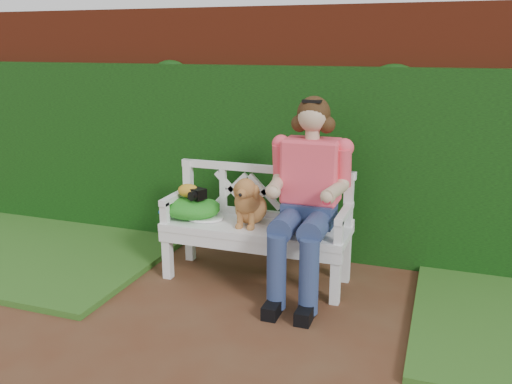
% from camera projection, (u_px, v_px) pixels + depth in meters
% --- Properties ---
extents(ground, '(60.00, 60.00, 0.00)m').
position_uv_depth(ground, '(231.00, 342.00, 3.54)').
color(ground, '#4D2716').
extents(brick_wall, '(10.00, 0.30, 2.20)m').
position_uv_depth(brick_wall, '(307.00, 132.00, 4.98)').
color(brick_wall, maroon).
rests_on(brick_wall, ground).
extents(ivy_hedge, '(10.00, 0.18, 1.70)m').
position_uv_depth(ivy_hedge, '(300.00, 163.00, 4.84)').
color(ivy_hedge, '#155411').
rests_on(ivy_hedge, ground).
extents(grass_left, '(2.60, 2.00, 0.05)m').
position_uv_depth(grass_left, '(32.00, 247.00, 5.13)').
color(grass_left, '#1C4B12').
rests_on(grass_left, ground).
extents(garden_bench, '(1.62, 0.70, 0.48)m').
position_uv_depth(garden_bench, '(256.00, 252.00, 4.42)').
color(garden_bench, white).
rests_on(garden_bench, ground).
extents(seated_woman, '(0.90, 1.03, 1.54)m').
position_uv_depth(seated_woman, '(309.00, 195.00, 4.12)').
color(seated_woman, '#F94454').
rests_on(seated_woman, ground).
extents(dog, '(0.30, 0.39, 0.41)m').
position_uv_depth(dog, '(250.00, 200.00, 4.31)').
color(dog, '#9D6331').
rests_on(dog, garden_bench).
extents(tennis_racket, '(0.62, 0.28, 0.03)m').
position_uv_depth(tennis_racket, '(201.00, 217.00, 4.49)').
color(tennis_racket, white).
rests_on(tennis_racket, garden_bench).
extents(green_bag, '(0.56, 0.46, 0.17)m').
position_uv_depth(green_bag, '(191.00, 208.00, 4.51)').
color(green_bag, '#209329').
rests_on(green_bag, garden_bench).
extents(camera_item, '(0.16, 0.14, 0.09)m').
position_uv_depth(camera_item, '(197.00, 194.00, 4.44)').
color(camera_item, black).
rests_on(camera_item, green_bag).
extents(baseball_glove, '(0.19, 0.14, 0.11)m').
position_uv_depth(baseball_glove, '(188.00, 191.00, 4.48)').
color(baseball_glove, '#BD8721').
rests_on(baseball_glove, green_bag).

